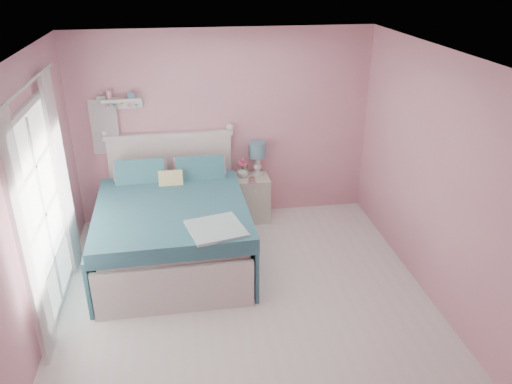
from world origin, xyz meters
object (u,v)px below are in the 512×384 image
object	(u,v)px
table_lamp	(257,152)
teacup	(252,180)
bed	(173,227)
nightstand	(253,198)
vase	(243,171)

from	to	relation	value
table_lamp	teacup	xyz separation A→B (m)	(-0.12, -0.27, -0.29)
bed	nightstand	bearing A→B (deg)	36.62
nightstand	teacup	xyz separation A→B (m)	(-0.04, -0.17, 0.35)
bed	nightstand	distance (m)	1.40
bed	nightstand	world-z (taller)	bed
bed	teacup	world-z (taller)	bed
table_lamp	bed	bearing A→B (deg)	-140.81
table_lamp	vase	distance (m)	0.33
teacup	bed	bearing A→B (deg)	-147.09
vase	teacup	size ratio (longest dim) A/B	1.89
nightstand	teacup	distance (m)	0.40
table_lamp	vase	world-z (taller)	table_lamp
bed	table_lamp	bearing A→B (deg)	37.82
table_lamp	nightstand	bearing A→B (deg)	-127.95
vase	teacup	xyz separation A→B (m)	(0.10, -0.19, -0.05)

